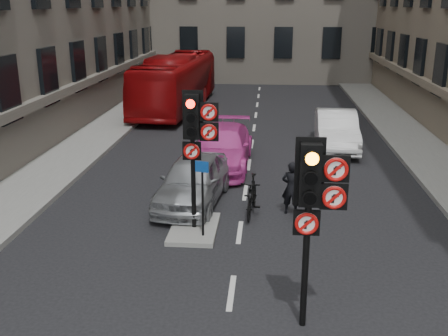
% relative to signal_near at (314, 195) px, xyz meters
% --- Properties ---
extents(pavement_left, '(3.00, 50.00, 0.16)m').
position_rel_signal_near_xyz_m(pavement_left, '(-8.69, 11.01, -2.50)').
color(pavement_left, gray).
rests_on(pavement_left, ground).
extents(pavement_right, '(3.00, 50.00, 0.16)m').
position_rel_signal_near_xyz_m(pavement_right, '(5.71, 11.01, -2.50)').
color(pavement_right, gray).
rests_on(pavement_right, ground).
extents(centre_island, '(1.20, 2.00, 0.12)m').
position_rel_signal_near_xyz_m(centre_island, '(-2.69, 4.01, -2.52)').
color(centre_island, gray).
rests_on(centre_island, ground).
extents(signal_near, '(0.91, 0.40, 3.58)m').
position_rel_signal_near_xyz_m(signal_near, '(0.00, 0.00, 0.00)').
color(signal_near, black).
rests_on(signal_near, ground).
extents(signal_far, '(0.91, 0.40, 3.58)m').
position_rel_signal_near_xyz_m(signal_far, '(-2.60, 4.00, 0.12)').
color(signal_far, black).
rests_on(signal_far, centre_island).
extents(car_silver, '(2.11, 4.36, 1.43)m').
position_rel_signal_near_xyz_m(car_silver, '(-2.99, 6.01, -1.87)').
color(car_silver, '#A3A7AB').
rests_on(car_silver, ground).
extents(car_white, '(1.77, 4.63, 1.51)m').
position_rel_signal_near_xyz_m(car_white, '(1.98, 12.70, -1.83)').
color(car_white, white).
rests_on(car_white, ground).
extents(car_pink, '(2.15, 5.04, 1.45)m').
position_rel_signal_near_xyz_m(car_pink, '(-2.47, 9.72, -1.86)').
color(car_pink, '#D73FA4').
rests_on(car_pink, ground).
extents(bus_red, '(3.21, 10.88, 2.99)m').
position_rel_signal_near_xyz_m(bus_red, '(-5.99, 20.34, -1.09)').
color(bus_red, '#970A0D').
rests_on(bus_red, ground).
extents(motorcycle, '(0.68, 1.88, 1.11)m').
position_rel_signal_near_xyz_m(motorcycle, '(-1.22, 5.28, -2.03)').
color(motorcycle, black).
rests_on(motorcycle, ground).
extents(motorcyclist, '(0.64, 0.50, 1.55)m').
position_rel_signal_near_xyz_m(motorcyclist, '(-0.12, 5.40, -1.81)').
color(motorcyclist, black).
rests_on(motorcyclist, ground).
extents(info_sign, '(0.34, 0.14, 1.97)m').
position_rel_signal_near_xyz_m(info_sign, '(-2.39, 3.48, -1.19)').
color(info_sign, black).
rests_on(info_sign, centre_island).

